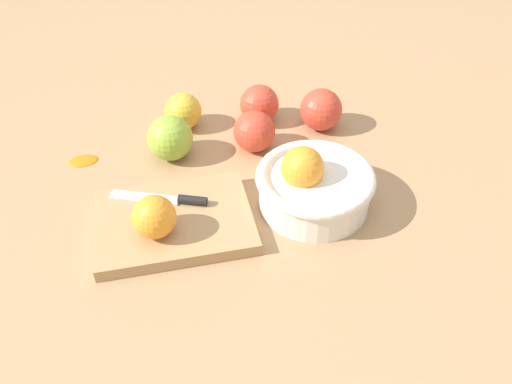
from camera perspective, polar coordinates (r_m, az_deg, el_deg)
ground_plane at (r=0.91m, az=-2.94°, el=0.21°), size 2.40×2.40×0.00m
bowl at (r=0.86m, az=5.97°, el=0.71°), size 0.19×0.19×0.10m
cutting_board at (r=0.85m, az=-8.53°, el=-3.08°), size 0.26×0.21×0.02m
orange_on_board at (r=0.80m, az=-10.54°, el=-2.57°), size 0.06×0.06×0.06m
knife at (r=0.86m, az=-8.73°, el=-0.74°), size 0.14×0.09×0.01m
apple_front_left at (r=1.05m, az=0.36°, el=9.11°), size 0.07×0.07×0.07m
apple_front_right at (r=0.97m, az=-8.92°, el=5.56°), size 0.08×0.08×0.08m
apple_front_left_2 at (r=1.04m, az=6.77°, el=8.48°), size 0.08×0.08×0.08m
apple_front_left_3 at (r=0.98m, az=-0.17°, el=6.32°), size 0.07×0.07×0.07m
apple_front_center at (r=1.04m, az=-7.58°, el=8.32°), size 0.07×0.07×0.07m
citrus_peel at (r=1.01m, az=-17.55°, el=3.26°), size 0.06×0.04×0.01m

